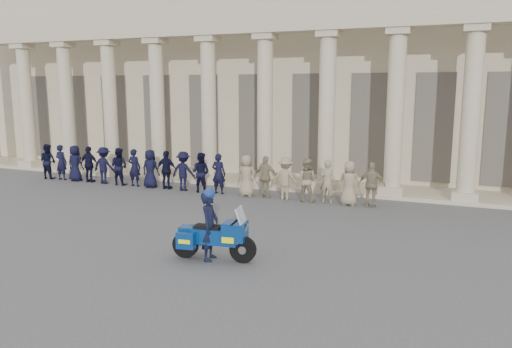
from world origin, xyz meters
name	(u,v)px	position (x,y,z in m)	size (l,w,h in m)	color
ground	(202,246)	(0.00, 0.00, 0.00)	(90.00, 90.00, 0.00)	#4C4C4F
building	(335,80)	(0.00, 14.74, 4.52)	(40.00, 12.50, 9.00)	#BBAD8C
officer_rank	(186,171)	(-4.00, 6.12, 0.80)	(15.59, 0.61, 1.61)	black
motorcycle	(214,237)	(0.80, -0.84, 0.59)	(2.14, 0.94, 1.37)	black
rider	(210,225)	(0.69, -0.86, 0.89)	(0.48, 0.67, 1.79)	black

